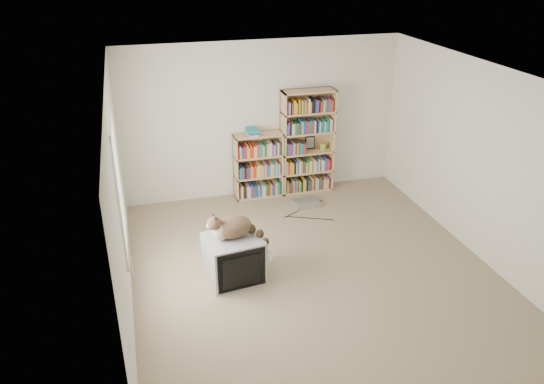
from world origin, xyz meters
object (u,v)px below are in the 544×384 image
object	(u,v)px
crt_tv	(233,258)
bookcase_tall	(307,144)
cat	(238,230)
dvd_player	(306,203)
bookcase_short	(258,167)

from	to	relation	value
crt_tv	bookcase_tall	distance (m)	2.87
crt_tv	cat	bearing A→B (deg)	-14.91
dvd_player	cat	bearing A→B (deg)	-137.59
crt_tv	cat	world-z (taller)	cat
crt_tv	cat	distance (m)	0.39
bookcase_short	crt_tv	bearing A→B (deg)	-111.44
bookcase_short	dvd_player	xyz separation A→B (m)	(0.63, -0.59, -0.45)
crt_tv	bookcase_short	world-z (taller)	bookcase_short
bookcase_tall	dvd_player	bearing A→B (deg)	-108.67
bookcase_tall	bookcase_short	world-z (taller)	bookcase_tall
cat	bookcase_short	world-z (taller)	bookcase_short
cat	dvd_player	world-z (taller)	cat
cat	dvd_player	bearing A→B (deg)	38.30
dvd_player	crt_tv	bearing A→B (deg)	-139.01
bookcase_short	dvd_player	world-z (taller)	bookcase_short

